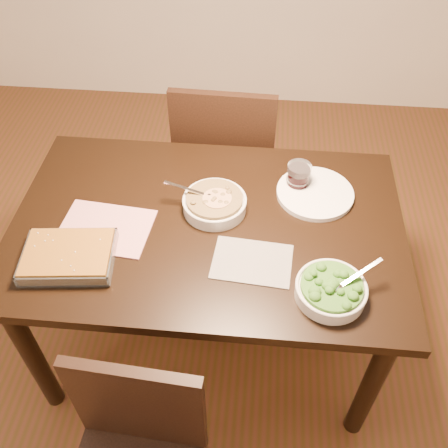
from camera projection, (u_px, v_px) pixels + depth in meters
The scene contains 11 objects.
ground at pixel (211, 333), 2.32m from camera, with size 4.00×4.00×0.00m, color #4A3415.
table at pixel (208, 240), 1.85m from camera, with size 1.40×0.90×0.75m.
magazine_a at pixel (105, 228), 1.76m from camera, with size 0.32×0.23×0.01m, color #C23755.
magazine_b at pixel (252, 262), 1.65m from camera, with size 0.26×0.19×0.00m, color #23232A.
coaster at pixel (297, 186), 1.91m from camera, with size 0.11×0.11×0.00m, color white.
stew_bowl at pixel (215, 203), 1.80m from camera, with size 0.26×0.23×0.09m.
broccoli_bowl at pixel (331, 290), 1.54m from camera, with size 0.23×0.22×0.09m.
baking_dish at pixel (69, 256), 1.64m from camera, with size 0.32×0.25×0.05m.
wine_tumbler at pixel (298, 176), 1.87m from camera, with size 0.09×0.09×0.10m.
dinner_plate at pixel (315, 193), 1.87m from camera, with size 0.29×0.29×0.02m, color white.
chair_far at pixel (226, 158), 2.37m from camera, with size 0.46×0.46×0.96m.
Camera 1 is at (0.17, -1.22, 2.04)m, focal length 40.00 mm.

